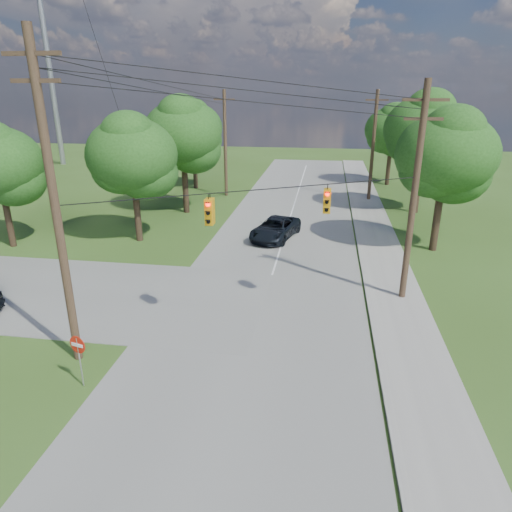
% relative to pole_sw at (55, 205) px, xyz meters
% --- Properties ---
extents(ground, '(140.00, 140.00, 0.00)m').
position_rel_pole_sw_xyz_m(ground, '(4.60, -0.40, -6.23)').
color(ground, '#33501A').
rests_on(ground, ground).
extents(main_road, '(10.00, 100.00, 0.03)m').
position_rel_pole_sw_xyz_m(main_road, '(6.60, 4.60, -6.21)').
color(main_road, gray).
rests_on(main_road, ground).
extents(sidewalk_east, '(2.60, 100.00, 0.12)m').
position_rel_pole_sw_xyz_m(sidewalk_east, '(13.30, 4.60, -6.17)').
color(sidewalk_east, '#A5A29A').
rests_on(sidewalk_east, ground).
extents(pole_sw, '(2.00, 0.32, 12.00)m').
position_rel_pole_sw_xyz_m(pole_sw, '(0.00, 0.00, 0.00)').
color(pole_sw, '#4C3727').
rests_on(pole_sw, ground).
extents(pole_ne, '(2.00, 0.32, 10.50)m').
position_rel_pole_sw_xyz_m(pole_ne, '(13.50, 7.60, -0.76)').
color(pole_ne, '#4C3727').
rests_on(pole_ne, ground).
extents(pole_north_e, '(2.00, 0.32, 10.00)m').
position_rel_pole_sw_xyz_m(pole_north_e, '(13.50, 29.60, -1.10)').
color(pole_north_e, '#4C3727').
rests_on(pole_north_e, ground).
extents(pole_north_w, '(2.00, 0.32, 10.00)m').
position_rel_pole_sw_xyz_m(pole_north_w, '(-0.40, 29.60, -1.10)').
color(pole_north_w, '#4C3727').
rests_on(pole_north_w, ground).
extents(power_lines, '(13.93, 29.62, 4.93)m').
position_rel_pole_sw_xyz_m(power_lines, '(6.10, 11.14, 2.93)').
color(power_lines, black).
rests_on(power_lines, ground).
extents(traffic_signals, '(4.91, 3.27, 1.05)m').
position_rel_pole_sw_xyz_m(traffic_signals, '(7.15, 4.03, -0.73)').
color(traffic_signals, orange).
rests_on(traffic_signals, ground).
extents(tree_w_near, '(6.00, 6.00, 8.40)m').
position_rel_pole_sw_xyz_m(tree_w_near, '(-3.40, 14.60, -0.30)').
color(tree_w_near, '#402D20').
rests_on(tree_w_near, ground).
extents(tree_w_mid, '(6.40, 6.40, 9.22)m').
position_rel_pole_sw_xyz_m(tree_w_mid, '(-2.40, 22.60, 0.35)').
color(tree_w_mid, '#402D20').
rests_on(tree_w_mid, ground).
extents(tree_w_far, '(6.00, 6.00, 8.73)m').
position_rel_pole_sw_xyz_m(tree_w_far, '(-4.40, 32.60, 0.02)').
color(tree_w_far, '#402D20').
rests_on(tree_w_far, ground).
extents(tree_e_near, '(6.20, 6.20, 8.81)m').
position_rel_pole_sw_xyz_m(tree_e_near, '(16.60, 15.60, 0.02)').
color(tree_e_near, '#402D20').
rests_on(tree_e_near, ground).
extents(tree_e_mid, '(6.60, 6.60, 9.64)m').
position_rel_pole_sw_xyz_m(tree_e_mid, '(17.10, 25.60, 0.68)').
color(tree_e_mid, '#402D20').
rests_on(tree_e_mid, ground).
extents(tree_e_far, '(5.80, 5.80, 8.32)m').
position_rel_pole_sw_xyz_m(tree_e_far, '(16.10, 37.60, -0.31)').
color(tree_e_far, '#402D20').
rests_on(tree_e_far, ground).
extents(car_main_north, '(3.60, 5.65, 1.45)m').
position_rel_pole_sw_xyz_m(car_main_north, '(6.01, 16.42, -5.47)').
color(car_main_north, black).
rests_on(car_main_north, main_road).
extents(do_not_enter_sign, '(0.66, 0.21, 2.03)m').
position_rel_pole_sw_xyz_m(do_not_enter_sign, '(1.10, -1.66, -4.73)').
color(do_not_enter_sign, gray).
rests_on(do_not_enter_sign, ground).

